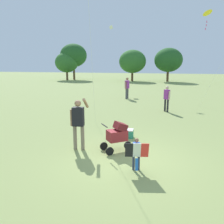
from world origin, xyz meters
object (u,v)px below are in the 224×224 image
Objects in this scene: kite_orange_delta at (208,14)px; person_sitting_far at (127,86)px; person_red_shirt at (167,97)px; person_adult_flyer at (78,120)px; cooler_box at (128,133)px; stroller at (118,134)px; child_with_butterfly_kite at (136,151)px.

person_sitting_far is at bearing 160.09° from kite_orange_delta.
kite_orange_delta is 6.15m from person_red_shirt.
person_sitting_far is (-3.26, 4.56, 0.11)m from person_red_shirt.
person_adult_flyer is 12.11m from kite_orange_delta.
person_sitting_far is at bearing 100.07° from cooler_box.
person_sitting_far is 10.26m from cooler_box.
cooler_box is at bearing -115.19° from kite_orange_delta.
person_adult_flyer is 1.15× the size of person_red_shirt.
stroller is at bearing -93.61° from cooler_box.
person_sitting_far is (-5.57, 2.02, -4.99)m from kite_orange_delta.
stroller is at bearing 8.24° from person_adult_flyer.
child_with_butterfly_kite is 1.55m from stroller.
person_sitting_far is (-0.37, 11.75, -0.01)m from person_adult_flyer.
kite_orange_delta reaches higher than cooler_box.
person_sitting_far reaches higher than child_with_butterfly_kite.
person_red_shirt reaches higher than stroller.
child_with_butterfly_kite is at bearing -27.66° from person_adult_flyer.
stroller is at bearing 121.94° from child_with_butterfly_kite.
cooler_box is (0.09, 1.49, -0.43)m from stroller.
person_sitting_far is at bearing 101.05° from child_with_butterfly_kite.
person_adult_flyer is at bearing -118.14° from kite_orange_delta.
person_adult_flyer is at bearing 152.34° from child_with_butterfly_kite.
person_sitting_far is (-1.69, 11.56, 0.44)m from stroller.
child_with_butterfly_kite is 2.10× the size of cooler_box.
kite_orange_delta is 3.55× the size of person_sitting_far.
child_with_butterfly_kite is at bearing -58.06° from stroller.
stroller is at bearing -102.60° from person_red_shirt.
person_sitting_far is at bearing 98.33° from stroller.
kite_orange_delta is at bearing 74.28° from child_with_butterfly_kite.
kite_orange_delta reaches higher than stroller.
child_with_butterfly_kite is at bearing -78.95° from person_sitting_far.
person_red_shirt is 5.75m from cooler_box.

